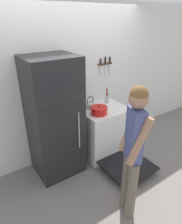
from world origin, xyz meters
name	(u,v)px	position (x,y,z in m)	size (l,w,h in m)	color
ground_plane	(79,146)	(0.00, 0.00, 0.00)	(14.00, 14.00, 0.00)	slate
wall_back	(76,84)	(0.00, 0.03, 1.27)	(10.00, 0.06, 2.55)	silver
refrigerator	(55,119)	(-0.59, -0.32, 0.93)	(0.72, 0.67, 1.85)	black
stove_range	(103,131)	(0.30, -0.38, 0.44)	(0.81, 1.39, 0.88)	white
dutch_oven_pot	(99,110)	(0.12, -0.48, 0.94)	(0.31, 0.27, 0.15)	red
tea_kettle	(90,105)	(0.13, -0.21, 0.94)	(0.23, 0.18, 0.21)	silver
utensil_jar	(107,99)	(0.50, -0.20, 0.96)	(0.07, 0.07, 0.28)	#B7BABF
person	(133,149)	(-0.21, -1.57, 0.98)	(0.37, 0.41, 1.71)	#6B6051
wall_knife_strip	(105,64)	(0.59, -0.02, 1.55)	(0.31, 0.03, 0.36)	brown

